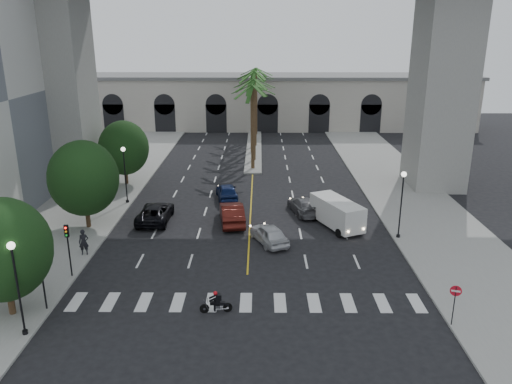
# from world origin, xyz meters

# --- Properties ---
(ground) EXTENTS (140.00, 140.00, 0.00)m
(ground) POSITION_xyz_m (0.00, 0.00, 0.00)
(ground) COLOR black
(ground) RESTS_ON ground
(sidewalk_left) EXTENTS (8.00, 100.00, 0.15)m
(sidewalk_left) POSITION_xyz_m (-15.00, 15.00, 0.07)
(sidewalk_left) COLOR gray
(sidewalk_left) RESTS_ON ground
(sidewalk_right) EXTENTS (8.00, 100.00, 0.15)m
(sidewalk_right) POSITION_xyz_m (15.00, 15.00, 0.07)
(sidewalk_right) COLOR gray
(sidewalk_right) RESTS_ON ground
(median) EXTENTS (2.00, 24.00, 0.20)m
(median) POSITION_xyz_m (0.00, 38.00, 0.10)
(median) COLOR gray
(median) RESTS_ON ground
(pier_building) EXTENTS (71.00, 10.50, 8.50)m
(pier_building) POSITION_xyz_m (0.00, 55.00, 4.27)
(pier_building) COLOR #B6AEA3
(pier_building) RESTS_ON ground
(palm_a) EXTENTS (3.20, 3.20, 10.30)m
(palm_a) POSITION_xyz_m (0.00, 28.00, 9.10)
(palm_a) COLOR #47331E
(palm_a) RESTS_ON ground
(palm_b) EXTENTS (3.20, 3.20, 10.60)m
(palm_b) POSITION_xyz_m (0.10, 32.00, 9.37)
(palm_b) COLOR #47331E
(palm_b) RESTS_ON ground
(palm_c) EXTENTS (3.20, 3.20, 10.10)m
(palm_c) POSITION_xyz_m (-0.20, 36.00, 8.91)
(palm_c) COLOR #47331E
(palm_c) RESTS_ON ground
(palm_d) EXTENTS (3.20, 3.20, 10.90)m
(palm_d) POSITION_xyz_m (0.15, 40.00, 9.65)
(palm_d) COLOR #47331E
(palm_d) RESTS_ON ground
(palm_e) EXTENTS (3.20, 3.20, 10.40)m
(palm_e) POSITION_xyz_m (-0.10, 44.00, 9.19)
(palm_e) COLOR #47331E
(palm_e) RESTS_ON ground
(palm_f) EXTENTS (3.20, 3.20, 10.70)m
(palm_f) POSITION_xyz_m (0.20, 48.00, 9.46)
(palm_f) COLOR #47331E
(palm_f) RESTS_ON ground
(street_tree_near) EXTENTS (5.20, 5.20, 6.89)m
(street_tree_near) POSITION_xyz_m (-13.00, -3.00, 4.02)
(street_tree_near) COLOR #382616
(street_tree_near) RESTS_ON ground
(street_tree_mid) EXTENTS (5.44, 5.44, 7.21)m
(street_tree_mid) POSITION_xyz_m (-13.00, 10.00, 4.21)
(street_tree_mid) COLOR #382616
(street_tree_mid) RESTS_ON ground
(street_tree_far) EXTENTS (5.04, 5.04, 6.68)m
(street_tree_far) POSITION_xyz_m (-13.00, 22.00, 3.90)
(street_tree_far) COLOR #382616
(street_tree_far) RESTS_ON ground
(lamp_post_left_near) EXTENTS (0.40, 0.40, 5.35)m
(lamp_post_left_near) POSITION_xyz_m (-11.40, -5.00, 3.22)
(lamp_post_left_near) COLOR black
(lamp_post_left_near) RESTS_ON ground
(lamp_post_left_far) EXTENTS (0.40, 0.40, 5.35)m
(lamp_post_left_far) POSITION_xyz_m (-11.40, 16.00, 3.22)
(lamp_post_left_far) COLOR black
(lamp_post_left_far) RESTS_ON ground
(lamp_post_right) EXTENTS (0.40, 0.40, 5.35)m
(lamp_post_right) POSITION_xyz_m (11.40, 8.00, 3.22)
(lamp_post_right) COLOR black
(lamp_post_right) RESTS_ON ground
(traffic_signal_near) EXTENTS (0.25, 0.18, 3.65)m
(traffic_signal_near) POSITION_xyz_m (-11.30, -2.50, 2.51)
(traffic_signal_near) COLOR black
(traffic_signal_near) RESTS_ON ground
(traffic_signal_far) EXTENTS (0.25, 0.18, 3.65)m
(traffic_signal_far) POSITION_xyz_m (-11.30, 1.50, 2.51)
(traffic_signal_far) COLOR black
(traffic_signal_far) RESTS_ON ground
(motorcycle_rider) EXTENTS (1.85, 0.50, 1.33)m
(motorcycle_rider) POSITION_xyz_m (-1.60, -2.57, 0.60)
(motorcycle_rider) COLOR black
(motorcycle_rider) RESTS_ON ground
(car_a) EXTENTS (3.28, 4.60, 1.45)m
(car_a) POSITION_xyz_m (1.50, 7.19, 0.73)
(car_a) COLOR silver
(car_a) RESTS_ON ground
(car_b) EXTENTS (2.50, 5.40, 1.71)m
(car_b) POSITION_xyz_m (-1.50, 11.23, 0.86)
(car_b) COLOR #47130E
(car_b) RESTS_ON ground
(car_c) EXTENTS (2.56, 5.42, 1.50)m
(car_c) POSITION_xyz_m (-7.93, 11.66, 0.75)
(car_c) COLOR black
(car_c) RESTS_ON ground
(car_d) EXTENTS (2.97, 5.12, 1.39)m
(car_d) POSITION_xyz_m (4.65, 13.65, 0.70)
(car_d) COLOR slate
(car_d) RESTS_ON ground
(car_e) EXTENTS (2.55, 4.71, 1.52)m
(car_e) POSITION_xyz_m (-2.31, 17.43, 0.76)
(car_e) COLOR #112050
(car_e) RESTS_ON ground
(cargo_van) EXTENTS (4.02, 5.71, 2.29)m
(cargo_van) POSITION_xyz_m (7.03, 10.35, 1.27)
(cargo_van) COLOR silver
(cargo_van) RESTS_ON ground
(pedestrian_a) EXTENTS (0.74, 0.56, 1.84)m
(pedestrian_a) POSITION_xyz_m (-11.55, 4.74, 1.07)
(pedestrian_a) COLOR black
(pedestrian_a) RESTS_ON sidewalk_left
(pedestrian_b) EXTENTS (0.95, 0.75, 1.94)m
(pedestrian_b) POSITION_xyz_m (-16.62, 5.75, 1.12)
(pedestrian_b) COLOR black
(pedestrian_b) RESTS_ON sidewalk_left
(do_not_enter_sign) EXTENTS (0.59, 0.20, 2.48)m
(do_not_enter_sign) POSITION_xyz_m (11.11, -3.95, 1.80)
(do_not_enter_sign) COLOR black
(do_not_enter_sign) RESTS_ON ground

